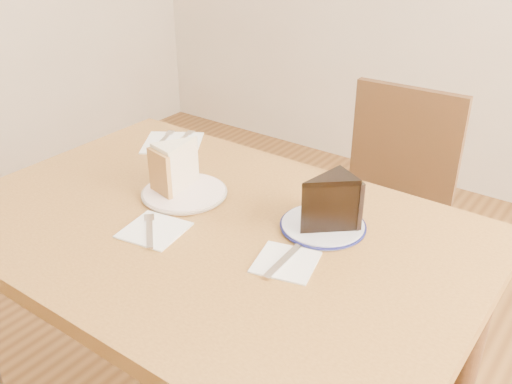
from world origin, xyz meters
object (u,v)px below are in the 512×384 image
object	(u,v)px
plate_cream	(184,193)
chocolate_cake	(325,206)
carrot_cake	(180,166)
chair_far	(384,212)
plate_navy	(323,226)
table	(212,260)

from	to	relation	value
plate_cream	chocolate_cake	world-z (taller)	chocolate_cake
chocolate_cake	carrot_cake	bearing A→B (deg)	34.27
plate_cream	carrot_cake	bearing A→B (deg)	146.99
chair_far	plate_cream	distance (m)	0.76
chair_far	chocolate_cake	bearing A→B (deg)	97.05
plate_navy	chocolate_cake	size ratio (longest dim) A/B	1.55
carrot_cake	chocolate_cake	xyz separation A→B (m)	(0.39, 0.04, 0.00)
table	chocolate_cake	size ratio (longest dim) A/B	10.10
carrot_cake	chair_far	bearing A→B (deg)	78.25
chair_far	plate_cream	bearing A→B (deg)	65.48
table	carrot_cake	xyz separation A→B (m)	(-0.16, 0.08, 0.16)
plate_navy	carrot_cake	world-z (taller)	carrot_cake
plate_navy	plate_cream	bearing A→B (deg)	-169.54
table	plate_navy	distance (m)	0.27
plate_cream	plate_navy	bearing A→B (deg)	10.46
plate_cream	chocolate_cake	size ratio (longest dim) A/B	1.70
table	plate_cream	xyz separation A→B (m)	(-0.14, 0.07, 0.10)
plate_cream	chair_far	bearing A→B (deg)	68.25
plate_navy	chocolate_cake	xyz separation A→B (m)	(0.01, -0.01, 0.06)
table	plate_navy	bearing A→B (deg)	31.93
chocolate_cake	plate_navy	bearing A→B (deg)	-26.92
plate_cream	plate_navy	distance (m)	0.36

